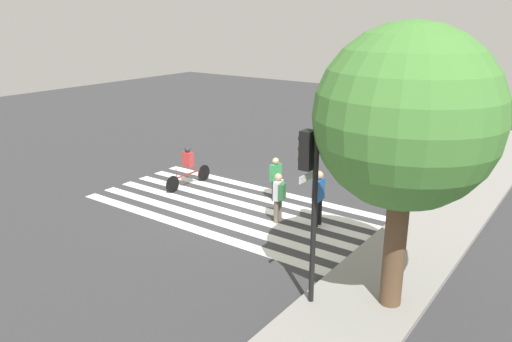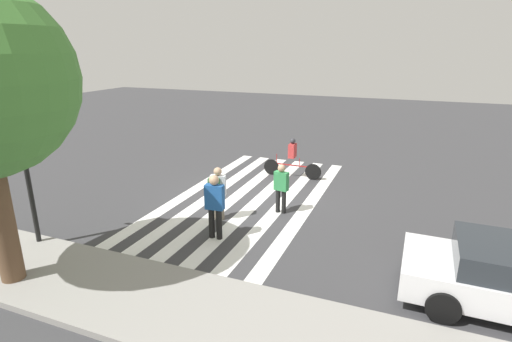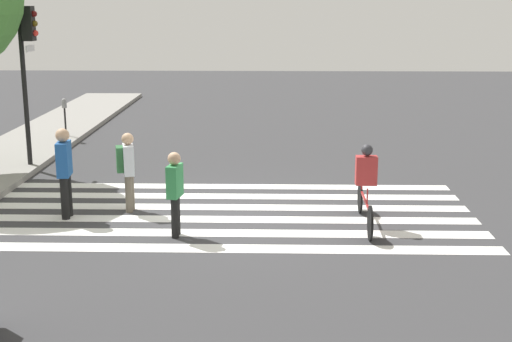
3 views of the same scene
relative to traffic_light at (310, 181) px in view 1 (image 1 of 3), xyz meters
The scene contains 10 objects.
ground_plane 7.04m from the traffic_light, 125.94° to the right, with size 60.00×60.00×0.00m, color #38383A.
sidewalk_curb 4.88m from the traffic_light, 163.57° to the left, with size 36.00×2.50×0.14m.
crosswalk_stripes 7.03m from the traffic_light, 125.94° to the right, with size 4.69×10.00×0.01m.
traffic_light is the anchor object (origin of this frame).
street_tree 2.34m from the traffic_light, 121.17° to the left, with size 3.82×3.82×6.32m.
pedestrian_adult_blue_shirt 7.08m from the traffic_light, 140.31° to the right, with size 0.47×0.27×1.58m.
pedestrian_child_with_backpack 5.19m from the traffic_light, 139.10° to the right, with size 0.49×0.45×1.63m.
pedestrian_adult_tall_backpack 4.97m from the traffic_light, 154.17° to the right, with size 0.52×0.27×1.81m.
cyclist_near_curb 9.30m from the traffic_light, 119.68° to the right, with size 2.37×0.40×1.60m.
car_parked_dark_suv 11.36m from the traffic_light, behind, with size 4.31×2.14×1.36m.
Camera 1 is at (12.56, 10.10, 6.42)m, focal length 35.00 mm.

